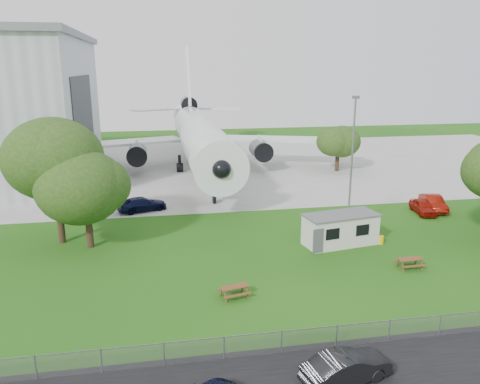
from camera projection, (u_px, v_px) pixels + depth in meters
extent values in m
plane|color=#2D6917|center=(274.00, 273.00, 33.68)|extent=(160.00, 160.00, 0.00)
cube|color=#B7B7B2|center=(211.00, 166.00, 69.79)|extent=(120.00, 46.00, 0.03)
cube|color=#2D3033|center=(85.00, 128.00, 60.38)|extent=(0.16, 16.00, 12.96)
cylinder|color=white|center=(200.00, 136.00, 64.32)|extent=(5.40, 34.00, 5.40)
cone|color=white|center=(218.00, 164.00, 46.27)|extent=(5.40, 5.50, 5.40)
cone|color=white|center=(188.00, 115.00, 84.07)|extent=(4.86, 9.00, 4.86)
cube|color=white|center=(109.00, 144.00, 65.53)|extent=(21.36, 10.77, 0.36)
cube|color=white|center=(281.00, 139.00, 69.81)|extent=(21.36, 10.77, 0.36)
cube|color=white|center=(187.00, 83.00, 82.58)|extent=(0.46, 9.96, 12.17)
cylinder|color=#515459|center=(137.00, 154.00, 62.94)|extent=(2.50, 4.20, 2.50)
cylinder|color=#515459|center=(260.00, 150.00, 65.85)|extent=(2.50, 4.20, 2.50)
cylinder|color=#515459|center=(188.00, 104.00, 82.59)|extent=(2.60, 4.50, 2.60)
cylinder|color=black|center=(214.00, 193.00, 50.61)|extent=(0.36, 0.36, 2.40)
cylinder|color=black|center=(180.00, 163.00, 65.81)|extent=(0.44, 0.44, 2.40)
cylinder|color=black|center=(219.00, 162.00, 66.77)|extent=(0.44, 0.44, 2.40)
cube|color=silver|center=(340.00, 230.00, 38.93)|extent=(6.34, 3.50, 2.50)
cube|color=#59595B|center=(341.00, 215.00, 38.59)|extent=(6.57, 3.73, 0.12)
cylinder|color=gold|center=(381.00, 240.00, 39.18)|extent=(0.50, 0.50, 0.70)
cube|color=gray|center=(318.00, 349.00, 24.66)|extent=(58.00, 0.04, 1.30)
cylinder|color=slate|center=(351.00, 170.00, 39.42)|extent=(0.16, 0.16, 12.00)
cylinder|color=#382619|center=(60.00, 219.00, 39.09)|extent=(0.56, 0.56, 4.14)
sphere|color=#3F5F1F|center=(54.00, 160.00, 37.77)|extent=(8.95, 8.95, 8.95)
cylinder|color=#382619|center=(89.00, 229.00, 38.16)|extent=(0.56, 0.56, 3.11)
sphere|color=#3F5F1F|center=(85.00, 184.00, 37.17)|extent=(7.11, 7.11, 7.11)
cylinder|color=#382619|center=(337.00, 162.00, 66.19)|extent=(0.56, 0.56, 2.49)
sphere|color=#3F5F1F|center=(338.00, 141.00, 65.40)|extent=(5.23, 5.23, 5.23)
imported|color=black|center=(346.00, 368.00, 21.94)|extent=(4.71, 2.64, 1.47)
imported|color=#931207|center=(423.00, 207.00, 47.18)|extent=(2.24, 4.27, 1.39)
imported|color=maroon|center=(433.00, 203.00, 48.23)|extent=(2.58, 4.89, 1.53)
imported|color=black|center=(142.00, 204.00, 47.94)|extent=(5.39, 3.53, 1.45)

